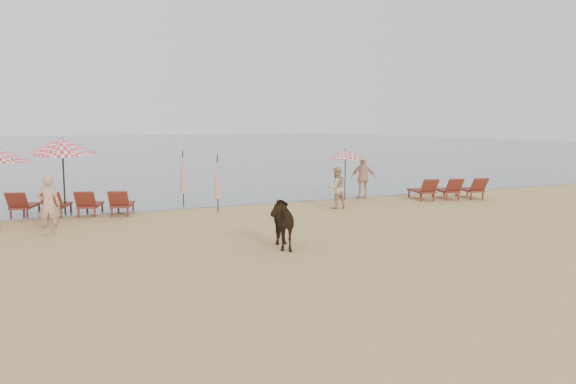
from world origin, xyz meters
name	(u,v)px	position (x,y,z in m)	size (l,w,h in m)	color
ground	(382,265)	(0.00, 0.00, 0.00)	(120.00, 120.00, 0.00)	tan
sea	(79,145)	(0.00, 80.00, 0.00)	(160.00, 140.00, 0.06)	#51606B
lounger_cluster_left	(73,204)	(-5.77, 10.09, 0.43)	(4.22, 2.79, 0.62)	maroon
lounger_cluster_right	(448,189)	(8.81, 8.06, 0.44)	(3.17, 2.29, 0.63)	maroon
umbrella_open_left_b	(62,146)	(-5.99, 10.45, 2.40)	(2.18, 2.22, 2.78)	black
umbrella_open_right	(345,154)	(4.83, 9.79, 1.89)	(1.72, 1.72, 2.10)	black
umbrella_closed_left	(183,172)	(-1.78, 10.65, 1.33)	(0.26, 0.26, 2.16)	black
umbrella_closed_right	(218,177)	(-1.02, 8.75, 1.26)	(0.25, 0.25, 2.05)	black
cow	(279,222)	(-1.39, 2.58, 0.68)	(0.74, 1.61, 1.36)	black
beachgoer_left	(49,205)	(-6.61, 6.85, 0.86)	(0.63, 0.41, 1.72)	tan
beachgoer_right_a	(336,188)	(3.29, 7.82, 0.78)	(0.76, 0.59, 1.56)	tan
beachgoer_right_b	(363,178)	(5.68, 9.72, 0.89)	(1.04, 0.43, 1.77)	#DBA688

